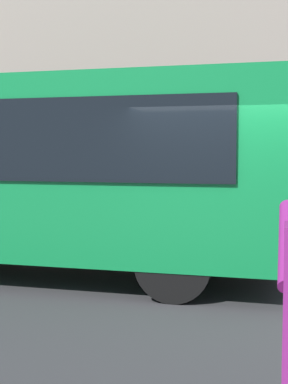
{
  "coord_description": "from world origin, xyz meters",
  "views": [
    {
      "loc": [
        -0.64,
        7.01,
        1.94
      ],
      "look_at": [
        1.42,
        -0.88,
        1.33
      ],
      "focal_mm": 49.97,
      "sensor_mm": 36.0,
      "label": 1
    }
  ],
  "objects": [
    {
      "name": "red_bus",
      "position": [
        3.73,
        -0.75,
        1.68
      ],
      "size": [
        9.05,
        2.54,
        3.08
      ],
      "color": "#0F7238",
      "rests_on": "ground_plane"
    },
    {
      "name": "ground_plane",
      "position": [
        0.0,
        0.0,
        0.0
      ],
      "size": [
        60.0,
        60.0,
        0.0
      ],
      "primitive_type": "plane",
      "color": "#2B2B2D"
    }
  ]
}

